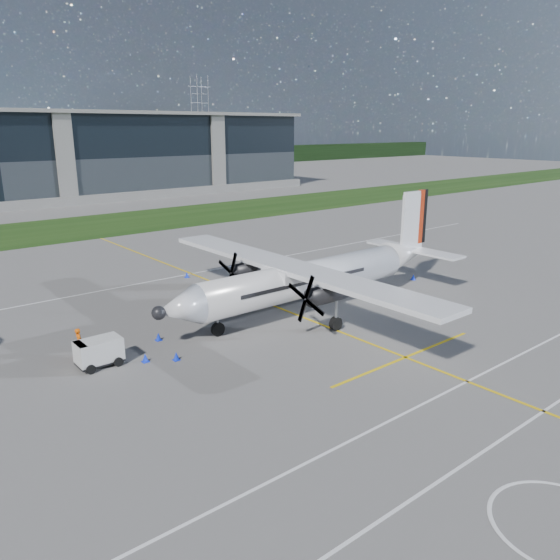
{
  "coord_description": "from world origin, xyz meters",
  "views": [
    {
      "loc": [
        -20.95,
        -23.82,
        12.76
      ],
      "look_at": [
        1.27,
        3.27,
        2.92
      ],
      "focal_mm": 35.0,
      "sensor_mm": 36.0,
      "label": 1
    }
  ],
  "objects_px": {
    "ground_crew_person": "(79,340)",
    "safety_cone_stbdwing": "(187,275)",
    "safety_cone_nose_stbd": "(158,337)",
    "turboprop_aircraft": "(316,257)",
    "safety_cone_fwd": "(145,358)",
    "baggage_tug": "(99,353)",
    "safety_cone_tail": "(413,277)",
    "safety_cone_nose_port": "(176,356)",
    "pylon_east": "(200,121)"
  },
  "relations": [
    {
      "from": "ground_crew_person",
      "to": "safety_cone_stbdwing",
      "type": "height_order",
      "value": "ground_crew_person"
    },
    {
      "from": "safety_cone_nose_stbd",
      "to": "safety_cone_stbdwing",
      "type": "bearing_deg",
      "value": 53.22
    },
    {
      "from": "turboprop_aircraft",
      "to": "safety_cone_fwd",
      "type": "distance_m",
      "value": 14.21
    },
    {
      "from": "turboprop_aircraft",
      "to": "ground_crew_person",
      "type": "distance_m",
      "value": 16.67
    },
    {
      "from": "baggage_tug",
      "to": "safety_cone_stbdwing",
      "type": "bearing_deg",
      "value": 45.12
    },
    {
      "from": "safety_cone_nose_stbd",
      "to": "safety_cone_tail",
      "type": "height_order",
      "value": "same"
    },
    {
      "from": "safety_cone_nose_port",
      "to": "safety_cone_nose_stbd",
      "type": "bearing_deg",
      "value": 79.7
    },
    {
      "from": "pylon_east",
      "to": "ground_crew_person",
      "type": "relative_size",
      "value": 15.56
    },
    {
      "from": "safety_cone_tail",
      "to": "safety_cone_fwd",
      "type": "bearing_deg",
      "value": -177.51
    },
    {
      "from": "safety_cone_tail",
      "to": "safety_cone_nose_port",
      "type": "relative_size",
      "value": 1.0
    },
    {
      "from": "safety_cone_nose_port",
      "to": "safety_cone_tail",
      "type": "bearing_deg",
      "value": 4.74
    },
    {
      "from": "baggage_tug",
      "to": "ground_crew_person",
      "type": "bearing_deg",
      "value": 99.55
    },
    {
      "from": "safety_cone_tail",
      "to": "safety_cone_nose_port",
      "type": "distance_m",
      "value": 24.29
    },
    {
      "from": "baggage_tug",
      "to": "ground_crew_person",
      "type": "relative_size",
      "value": 1.34
    },
    {
      "from": "pylon_east",
      "to": "safety_cone_stbdwing",
      "type": "xyz_separation_m",
      "value": [
        -82.95,
        -132.84,
        -14.75
      ]
    },
    {
      "from": "ground_crew_person",
      "to": "safety_cone_tail",
      "type": "xyz_separation_m",
      "value": [
        28.2,
        -2.05,
        -0.71
      ]
    },
    {
      "from": "safety_cone_tail",
      "to": "safety_cone_nose_port",
      "type": "bearing_deg",
      "value": -175.26
    },
    {
      "from": "ground_crew_person",
      "to": "safety_cone_nose_port",
      "type": "height_order",
      "value": "ground_crew_person"
    },
    {
      "from": "safety_cone_fwd",
      "to": "baggage_tug",
      "type": "bearing_deg",
      "value": 152.78
    },
    {
      "from": "baggage_tug",
      "to": "safety_cone_nose_stbd",
      "type": "distance_m",
      "value": 4.5
    },
    {
      "from": "baggage_tug",
      "to": "turboprop_aircraft",
      "type": "bearing_deg",
      "value": -1.32
    },
    {
      "from": "baggage_tug",
      "to": "safety_cone_nose_port",
      "type": "height_order",
      "value": "baggage_tug"
    },
    {
      "from": "pylon_east",
      "to": "safety_cone_tail",
      "type": "bearing_deg",
      "value": -115.03
    },
    {
      "from": "turboprop_aircraft",
      "to": "safety_cone_stbdwing",
      "type": "bearing_deg",
      "value": 101.83
    },
    {
      "from": "turboprop_aircraft",
      "to": "safety_cone_fwd",
      "type": "height_order",
      "value": "turboprop_aircraft"
    },
    {
      "from": "safety_cone_fwd",
      "to": "safety_cone_nose_port",
      "type": "height_order",
      "value": "same"
    },
    {
      "from": "ground_crew_person",
      "to": "safety_cone_tail",
      "type": "bearing_deg",
      "value": -82.64
    },
    {
      "from": "pylon_east",
      "to": "baggage_tug",
      "type": "relative_size",
      "value": 11.62
    },
    {
      "from": "ground_crew_person",
      "to": "pylon_east",
      "type": "bearing_deg",
      "value": -22.28
    },
    {
      "from": "baggage_tug",
      "to": "ground_crew_person",
      "type": "height_order",
      "value": "ground_crew_person"
    },
    {
      "from": "ground_crew_person",
      "to": "baggage_tug",
      "type": "bearing_deg",
      "value": -158.92
    },
    {
      "from": "safety_cone_stbdwing",
      "to": "safety_cone_tail",
      "type": "distance_m",
      "value": 19.77
    },
    {
      "from": "baggage_tug",
      "to": "safety_cone_stbdwing",
      "type": "xyz_separation_m",
      "value": [
        13.07,
        13.12,
        -0.52
      ]
    },
    {
      "from": "pylon_east",
      "to": "safety_cone_fwd",
      "type": "distance_m",
      "value": 175.09
    },
    {
      "from": "ground_crew_person",
      "to": "safety_cone_fwd",
      "type": "height_order",
      "value": "ground_crew_person"
    },
    {
      "from": "safety_cone_tail",
      "to": "pylon_east",
      "type": "bearing_deg",
      "value": 64.97
    },
    {
      "from": "pylon_east",
      "to": "safety_cone_nose_stbd",
      "type": "xyz_separation_m",
      "value": [
        -91.76,
        -144.62,
        -14.75
      ]
    },
    {
      "from": "turboprop_aircraft",
      "to": "safety_cone_nose_stbd",
      "type": "distance_m",
      "value": 12.31
    },
    {
      "from": "safety_cone_nose_stbd",
      "to": "turboprop_aircraft",
      "type": "bearing_deg",
      "value": -8.34
    },
    {
      "from": "safety_cone_stbdwing",
      "to": "safety_cone_nose_port",
      "type": "bearing_deg",
      "value": -121.89
    },
    {
      "from": "turboprop_aircraft",
      "to": "safety_cone_nose_stbd",
      "type": "bearing_deg",
      "value": 171.66
    },
    {
      "from": "safety_cone_fwd",
      "to": "safety_cone_nose_port",
      "type": "bearing_deg",
      "value": -31.26
    },
    {
      "from": "pylon_east",
      "to": "safety_cone_tail",
      "type": "xyz_separation_m",
      "value": [
        -68.17,
        -145.97,
        -14.75
      ]
    },
    {
      "from": "ground_crew_person",
      "to": "safety_cone_tail",
      "type": "distance_m",
      "value": 28.28
    },
    {
      "from": "safety_cone_tail",
      "to": "baggage_tug",
      "type": "bearing_deg",
      "value": 179.99
    },
    {
      "from": "safety_cone_stbdwing",
      "to": "safety_cone_tail",
      "type": "relative_size",
      "value": 1.0
    },
    {
      "from": "safety_cone_nose_stbd",
      "to": "safety_cone_nose_port",
      "type": "bearing_deg",
      "value": -100.3
    },
    {
      "from": "pylon_east",
      "to": "safety_cone_fwd",
      "type": "xyz_separation_m",
      "value": [
        -93.84,
        -147.08,
        -14.75
      ]
    },
    {
      "from": "safety_cone_fwd",
      "to": "safety_cone_tail",
      "type": "xyz_separation_m",
      "value": [
        25.68,
        1.11,
        0.0
      ]
    },
    {
      "from": "safety_cone_nose_stbd",
      "to": "safety_cone_stbdwing",
      "type": "distance_m",
      "value": 14.71
    }
  ]
}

